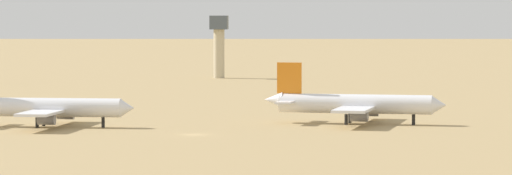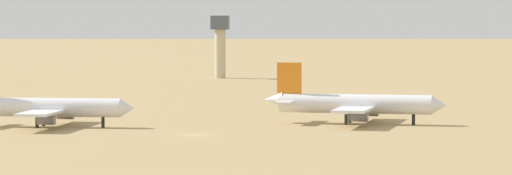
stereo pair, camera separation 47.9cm
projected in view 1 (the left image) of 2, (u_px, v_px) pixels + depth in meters
The scene contains 4 objects.
ground at pixel (194, 135), 221.34m from camera, with size 4000.00×4000.00×0.00m, color tan.
parked_jet_white_3 at pixel (45, 107), 236.00m from camera, with size 30.51×25.72×10.08m.
parked_jet_orange_4 at pixel (353, 104), 242.48m from camera, with size 31.87×27.17×10.55m.
control_tower at pixel (219, 40), 409.53m from camera, with size 5.20×5.20×18.27m.
Camera 1 is at (21.94, -219.74, 19.42)m, focal length 98.54 mm.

